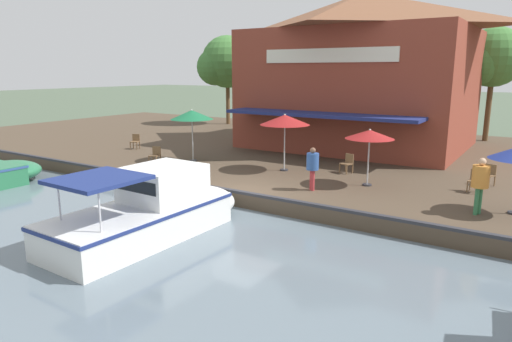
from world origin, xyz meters
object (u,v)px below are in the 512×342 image
cafe_chair_under_first_umbrella (135,141)px  cafe_chair_mid_patio (489,174)px  waterfront_restaurant (361,70)px  cafe_chair_back_row_seat (347,162)px  patio_umbrella_near_quay_edge (370,135)px  motorboat_outer_channel (157,209)px  cafe_chair_far_corner_seat (476,180)px  person_mid_patio (480,179)px  cafe_chair_beside_entrance (155,154)px  patio_umbrella_by_entrance (192,115)px  tree_downstream_bank (224,63)px  person_at_quay_edge (313,164)px  patio_umbrella_far_corner (285,120)px  tree_behind_restaurant (491,59)px

cafe_chair_under_first_umbrella → cafe_chair_mid_patio: (-1.51, 18.29, 0.00)m
waterfront_restaurant → cafe_chair_back_row_seat: bearing=17.4°
patio_umbrella_near_quay_edge → motorboat_outer_channel: bearing=-29.5°
cafe_chair_back_row_seat → cafe_chair_far_corner_seat: same height
cafe_chair_far_corner_seat → person_mid_patio: (2.93, 0.47, 0.68)m
cafe_chair_mid_patio → person_mid_patio: (4.27, 0.18, 0.68)m
cafe_chair_under_first_umbrella → cafe_chair_mid_patio: same height
waterfront_restaurant → cafe_chair_back_row_seat: 9.00m
waterfront_restaurant → cafe_chair_beside_entrance: 13.14m
cafe_chair_back_row_seat → patio_umbrella_near_quay_edge: bearing=41.6°
cafe_chair_beside_entrance → person_mid_patio: bearing=89.1°
cafe_chair_beside_entrance → cafe_chair_back_row_seat: (-3.19, 8.59, 0.00)m
patio_umbrella_by_entrance → tree_downstream_bank: tree_downstream_bank is taller
patio_umbrella_by_entrance → patio_umbrella_near_quay_edge: (0.04, 9.03, -0.29)m
cafe_chair_beside_entrance → person_at_quay_edge: size_ratio=0.52×
patio_umbrella_far_corner → patio_umbrella_near_quay_edge: (0.63, 4.12, -0.28)m
waterfront_restaurant → cafe_chair_under_first_umbrella: size_ratio=14.71×
motorboat_outer_channel → person_mid_patio: bearing=124.2°
cafe_chair_mid_patio → waterfront_restaurant: bearing=-130.7°
tree_downstream_bank → motorboat_outer_channel: bearing=31.8°
patio_umbrella_by_entrance → patio_umbrella_near_quay_edge: bearing=89.7°
cafe_chair_beside_entrance → patio_umbrella_by_entrance: bearing=144.2°
patio_umbrella_near_quay_edge → person_at_quay_edge: size_ratio=1.37×
patio_umbrella_far_corner → cafe_chair_back_row_seat: patio_umbrella_far_corner is taller
patio_umbrella_near_quay_edge → cafe_chair_mid_patio: patio_umbrella_near_quay_edge is taller
cafe_chair_under_first_umbrella → tree_downstream_bank: bearing=-166.4°
patio_umbrella_far_corner → cafe_chair_beside_entrance: (2.10, -6.00, -1.83)m
tree_downstream_bank → cafe_chair_far_corner_seat: bearing=58.9°
patio_umbrella_by_entrance → cafe_chair_beside_entrance: 2.62m
patio_umbrella_far_corner → patio_umbrella_near_quay_edge: bearing=81.3°
cafe_chair_mid_patio → person_at_quay_edge: size_ratio=0.52×
cafe_chair_back_row_seat → motorboat_outer_channel: 9.46m
cafe_chair_beside_entrance → cafe_chair_back_row_seat: same height
patio_umbrella_by_entrance → patio_umbrella_far_corner: 4.94m
person_at_quay_edge → patio_umbrella_by_entrance: bearing=-104.1°
cafe_chair_under_first_umbrella → cafe_chair_back_row_seat: size_ratio=1.00×
cafe_chair_under_first_umbrella → patio_umbrella_far_corner: bearing=87.5°
patio_umbrella_near_quay_edge → tree_behind_restaurant: bearing=171.7°
patio_umbrella_far_corner → tree_downstream_bank: size_ratio=0.35×
cafe_chair_far_corner_seat → tree_downstream_bank: (-12.73, -21.12, 4.56)m
patio_umbrella_by_entrance → tree_behind_restaurant: 19.23m
patio_umbrella_by_entrance → motorboat_outer_channel: (7.41, 4.87, -2.10)m
cafe_chair_far_corner_seat → motorboat_outer_channel: 11.67m
cafe_chair_far_corner_seat → tree_downstream_bank: 25.08m
patio_umbrella_by_entrance → person_at_quay_edge: 7.85m
cafe_chair_back_row_seat → motorboat_outer_channel: (9.08, -2.63, -0.25)m
patio_umbrella_far_corner → tree_behind_restaurant: tree_behind_restaurant is taller
cafe_chair_beside_entrance → tree_downstream_bank: bearing=-154.7°
cafe_chair_far_corner_seat → tree_behind_restaurant: tree_behind_restaurant is taller
motorboat_outer_channel → person_at_quay_edge: bearing=154.4°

